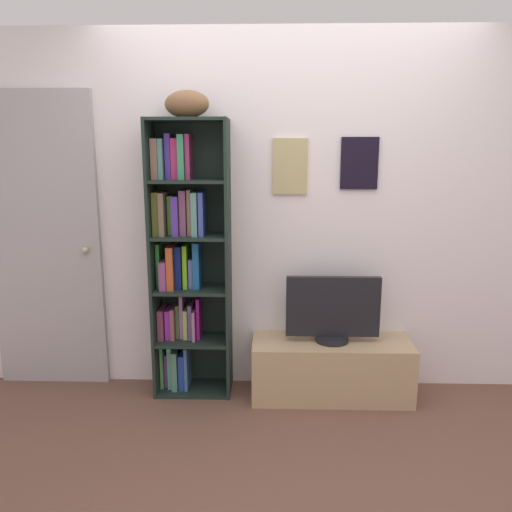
{
  "coord_description": "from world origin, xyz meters",
  "views": [
    {
      "loc": [
        -0.12,
        -2.26,
        1.64
      ],
      "look_at": [
        -0.2,
        0.85,
        0.98
      ],
      "focal_mm": 35.05,
      "sensor_mm": 36.0,
      "label": 1
    }
  ],
  "objects_px": {
    "football": "(187,104)",
    "tv_stand": "(331,369)",
    "bookshelf": "(184,260)",
    "television": "(333,311)",
    "door": "(45,243)"
  },
  "relations": [
    {
      "from": "football",
      "to": "door",
      "type": "bearing_deg",
      "value": 173.27
    },
    {
      "from": "tv_stand",
      "to": "door",
      "type": "xyz_separation_m",
      "value": [
        -1.97,
        0.18,
        0.82
      ]
    },
    {
      "from": "bookshelf",
      "to": "television",
      "type": "relative_size",
      "value": 2.98
    },
    {
      "from": "bookshelf",
      "to": "television",
      "type": "height_order",
      "value": "bookshelf"
    },
    {
      "from": "football",
      "to": "television",
      "type": "relative_size",
      "value": 0.47
    },
    {
      "from": "football",
      "to": "tv_stand",
      "type": "relative_size",
      "value": 0.27
    },
    {
      "from": "television",
      "to": "football",
      "type": "bearing_deg",
      "value": 176.67
    },
    {
      "from": "bookshelf",
      "to": "door",
      "type": "xyz_separation_m",
      "value": [
        -0.98,
        0.09,
        0.09
      ]
    },
    {
      "from": "door",
      "to": "bookshelf",
      "type": "bearing_deg",
      "value": -5.13
    },
    {
      "from": "bookshelf",
      "to": "television",
      "type": "xyz_separation_m",
      "value": [
        0.99,
        -0.09,
        -0.32
      ]
    },
    {
      "from": "football",
      "to": "door",
      "type": "height_order",
      "value": "door"
    },
    {
      "from": "tv_stand",
      "to": "television",
      "type": "relative_size",
      "value": 1.72
    },
    {
      "from": "football",
      "to": "television",
      "type": "height_order",
      "value": "football"
    },
    {
      "from": "bookshelf",
      "to": "door",
      "type": "distance_m",
      "value": 0.98
    },
    {
      "from": "tv_stand",
      "to": "television",
      "type": "distance_m",
      "value": 0.41
    }
  ]
}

